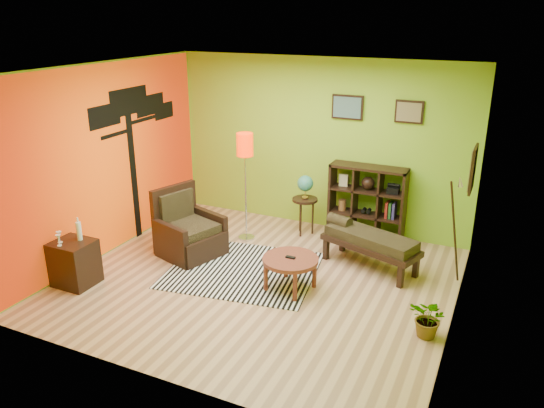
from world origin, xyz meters
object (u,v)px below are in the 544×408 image
at_px(coffee_table, 290,262).
at_px(potted_plant, 429,323).
at_px(armchair, 188,234).
at_px(side_cabinet, 75,262).
at_px(globe_table, 305,190).
at_px(cube_shelf, 368,203).
at_px(floor_lamp, 245,154).
at_px(bench, 368,240).

distance_m(coffee_table, potted_plant, 1.88).
height_order(armchair, side_cabinet, armchair).
height_order(globe_table, cube_shelf, cube_shelf).
relative_size(coffee_table, globe_table, 0.73).
height_order(armchair, potted_plant, armchair).
distance_m(side_cabinet, floor_lamp, 2.89).
distance_m(floor_lamp, cube_shelf, 2.08).
xyz_separation_m(globe_table, bench, (1.26, -0.74, -0.34)).
bearing_deg(potted_plant, armchair, 168.78).
relative_size(globe_table, bench, 0.67).
bearing_deg(globe_table, side_cabinet, -126.80).
bearing_deg(side_cabinet, cube_shelf, 45.12).
distance_m(floor_lamp, globe_table, 1.16).
relative_size(floor_lamp, globe_table, 1.73).
distance_m(side_cabinet, globe_table, 3.61).
bearing_deg(cube_shelf, side_cabinet, -134.88).
relative_size(bench, potted_plant, 3.17).
bearing_deg(floor_lamp, potted_plant, -26.73).
bearing_deg(cube_shelf, coffee_table, -102.42).
bearing_deg(armchair, side_cabinet, -119.91).
relative_size(armchair, globe_table, 1.04).
bearing_deg(globe_table, coffee_table, -74.08).
bearing_deg(coffee_table, globe_table, 105.92).
bearing_deg(side_cabinet, globe_table, 53.20).
xyz_separation_m(floor_lamp, bench, (2.03, -0.16, -0.98)).
relative_size(side_cabinet, cube_shelf, 0.77).
xyz_separation_m(floor_lamp, cube_shelf, (1.74, 0.83, -0.80)).
height_order(coffee_table, bench, bench).
height_order(floor_lamp, potted_plant, floor_lamp).
relative_size(armchair, potted_plant, 2.20).
xyz_separation_m(bench, potted_plant, (1.09, -1.41, -0.23)).
relative_size(coffee_table, side_cabinet, 0.79).
relative_size(globe_table, potted_plant, 2.12).
xyz_separation_m(side_cabinet, globe_table, (2.15, 2.87, 0.44)).
distance_m(side_cabinet, cube_shelf, 4.42).
xyz_separation_m(coffee_table, globe_table, (-0.51, 1.80, 0.37)).
distance_m(armchair, potted_plant, 3.74).
xyz_separation_m(armchair, potted_plant, (3.67, -0.73, -0.12)).
xyz_separation_m(floor_lamp, potted_plant, (3.12, -1.57, -1.21)).
bearing_deg(armchair, floor_lamp, 57.15).
bearing_deg(floor_lamp, bench, -4.61).
bearing_deg(armchair, globe_table, 47.27).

